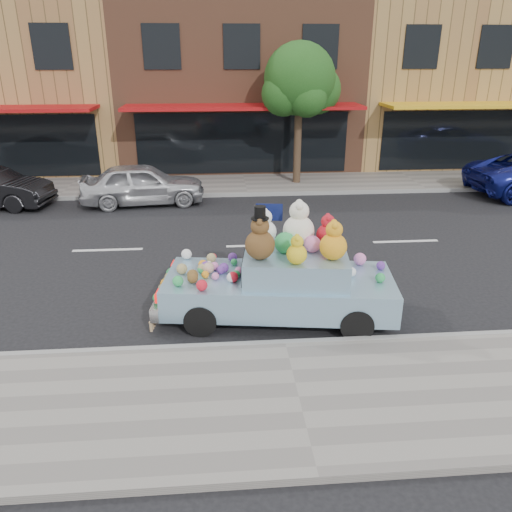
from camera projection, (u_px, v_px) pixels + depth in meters
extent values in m
plane|color=black|center=(260.00, 246.00, 13.33)|extent=(120.00, 120.00, 0.00)
cube|color=gray|center=(299.00, 400.00, 7.31)|extent=(60.00, 3.00, 0.12)
cube|color=gray|center=(245.00, 184.00, 19.31)|extent=(60.00, 3.00, 0.12)
cube|color=gray|center=(285.00, 344.00, 8.69)|extent=(60.00, 0.12, 0.13)
cube|color=gray|center=(248.00, 194.00, 17.92)|extent=(60.00, 0.12, 0.13)
cube|color=#A07943|center=(15.00, 84.00, 22.34)|extent=(10.00, 8.00, 7.00)
cube|color=black|center=(51.00, 47.00, 18.29)|extent=(1.40, 0.06, 1.60)
cube|color=brown|center=(237.00, 83.00, 23.09)|extent=(10.00, 8.00, 7.00)
cube|color=black|center=(243.00, 143.00, 20.17)|extent=(8.50, 0.06, 2.40)
cube|color=#A40F11|center=(244.00, 107.00, 18.79)|extent=(9.00, 1.80, 0.12)
cube|color=black|center=(162.00, 47.00, 18.59)|extent=(1.40, 0.06, 1.60)
cube|color=black|center=(242.00, 47.00, 18.81)|extent=(1.40, 0.06, 1.60)
cube|color=black|center=(320.00, 47.00, 19.03)|extent=(1.40, 0.06, 1.60)
cube|color=#A07943|center=(446.00, 82.00, 23.83)|extent=(10.00, 8.00, 7.00)
cube|color=black|center=(480.00, 140.00, 20.91)|extent=(8.50, 0.06, 2.40)
cube|color=yellow|center=(498.00, 105.00, 19.53)|extent=(9.00, 1.80, 0.12)
cube|color=black|center=(422.00, 47.00, 19.33)|extent=(1.40, 0.06, 1.60)
cube|color=black|center=(496.00, 47.00, 19.55)|extent=(1.40, 0.06, 1.60)
cylinder|color=#38281C|center=(298.00, 144.00, 18.88)|extent=(0.28, 0.28, 3.20)
sphere|color=#184413|center=(300.00, 79.00, 18.00)|extent=(2.60, 2.60, 2.60)
sphere|color=#184413|center=(317.00, 90.00, 18.48)|extent=(1.80, 1.80, 1.80)
sphere|color=#184413|center=(284.00, 94.00, 17.96)|extent=(1.60, 1.60, 1.60)
sphere|color=#184413|center=(307.00, 97.00, 17.69)|extent=(1.40, 1.40, 1.40)
sphere|color=#184413|center=(289.00, 86.00, 18.64)|extent=(1.60, 1.60, 1.60)
imported|color=silver|center=(143.00, 184.00, 16.76)|extent=(4.23, 2.06, 1.39)
cylinder|color=black|center=(357.00, 324.00, 8.86)|extent=(0.62, 0.28, 0.60)
cylinder|color=black|center=(347.00, 287.00, 10.30)|extent=(0.62, 0.28, 0.60)
cylinder|color=black|center=(201.00, 320.00, 9.00)|extent=(0.62, 0.28, 0.60)
cylinder|color=black|center=(212.00, 283.00, 10.45)|extent=(0.62, 0.28, 0.60)
cube|color=#83ABC4|center=(279.00, 291.00, 9.56)|extent=(4.49, 2.27, 0.60)
cube|color=#83ABC4|center=(295.00, 265.00, 9.34)|extent=(2.09, 1.74, 0.50)
cube|color=silver|center=(165.00, 295.00, 9.73)|extent=(0.40, 1.79, 0.26)
cube|color=red|center=(158.00, 296.00, 8.98)|extent=(0.10, 0.29, 0.16)
cube|color=red|center=(174.00, 266.00, 10.24)|extent=(0.10, 0.29, 0.16)
cube|color=black|center=(245.00, 264.00, 9.39)|extent=(0.22, 1.29, 0.40)
sphere|color=#503317|center=(260.00, 245.00, 8.85)|extent=(0.54, 0.54, 0.54)
sphere|color=#503317|center=(260.00, 226.00, 8.72)|extent=(0.33, 0.33, 0.33)
sphere|color=#503317|center=(261.00, 222.00, 8.57)|extent=(0.13, 0.13, 0.13)
sphere|color=#503317|center=(259.00, 218.00, 8.79)|extent=(0.13, 0.13, 0.13)
cylinder|color=black|center=(260.00, 218.00, 8.67)|extent=(0.32, 0.32, 0.02)
cylinder|color=black|center=(260.00, 212.00, 8.63)|extent=(0.20, 0.20, 0.22)
sphere|color=#F6EEC4|center=(299.00, 231.00, 9.45)|extent=(0.60, 0.60, 0.60)
sphere|color=#F6EEC4|center=(299.00, 211.00, 9.30)|extent=(0.37, 0.37, 0.37)
sphere|color=#F6EEC4|center=(301.00, 207.00, 9.14)|extent=(0.14, 0.14, 0.14)
sphere|color=#F6EEC4|center=(298.00, 203.00, 9.38)|extent=(0.14, 0.14, 0.14)
sphere|color=orange|center=(333.00, 246.00, 8.84)|extent=(0.49, 0.49, 0.49)
sphere|color=orange|center=(334.00, 230.00, 8.72)|extent=(0.30, 0.30, 0.30)
sphere|color=orange|center=(336.00, 226.00, 8.59)|extent=(0.12, 0.12, 0.12)
sphere|color=orange|center=(333.00, 222.00, 8.78)|extent=(0.12, 0.12, 0.12)
sphere|color=#AC121E|center=(327.00, 235.00, 9.50)|extent=(0.42, 0.42, 0.42)
sphere|color=#AC121E|center=(328.00, 221.00, 9.40)|extent=(0.26, 0.26, 0.26)
sphere|color=#AC121E|center=(329.00, 219.00, 9.28)|extent=(0.10, 0.10, 0.10)
sphere|color=#AC121E|center=(327.00, 216.00, 9.45)|extent=(0.10, 0.10, 0.10)
sphere|color=white|center=(265.00, 232.00, 9.60)|extent=(0.46, 0.46, 0.46)
sphere|color=white|center=(265.00, 217.00, 9.49)|extent=(0.29, 0.29, 0.29)
sphere|color=white|center=(265.00, 214.00, 9.36)|extent=(0.11, 0.11, 0.11)
sphere|color=white|center=(264.00, 211.00, 9.55)|extent=(0.11, 0.11, 0.11)
sphere|color=gold|center=(297.00, 254.00, 8.67)|extent=(0.36, 0.36, 0.36)
sphere|color=gold|center=(297.00, 242.00, 8.58)|extent=(0.22, 0.22, 0.22)
sphere|color=gold|center=(298.00, 239.00, 8.48)|extent=(0.09, 0.09, 0.09)
sphere|color=gold|center=(297.00, 236.00, 8.62)|extent=(0.09, 0.09, 0.09)
sphere|color=green|center=(285.00, 243.00, 9.19)|extent=(0.40, 0.40, 0.40)
sphere|color=#CB659F|center=(312.00, 244.00, 9.22)|extent=(0.32, 0.32, 0.32)
sphere|color=orange|center=(203.00, 265.00, 9.74)|extent=(0.19, 0.19, 0.19)
sphere|color=green|center=(178.00, 281.00, 9.02)|extent=(0.20, 0.20, 0.20)
sphere|color=brown|center=(193.00, 275.00, 9.26)|extent=(0.21, 0.21, 0.21)
sphere|color=green|center=(201.00, 269.00, 9.57)|extent=(0.15, 0.15, 0.15)
sphere|color=#CB659F|center=(215.00, 266.00, 9.70)|extent=(0.16, 0.16, 0.16)
sphere|color=#928250|center=(222.00, 269.00, 9.60)|extent=(0.15, 0.15, 0.15)
sphere|color=green|center=(236.00, 274.00, 9.35)|extent=(0.15, 0.15, 0.15)
sphere|color=green|center=(234.00, 262.00, 9.93)|extent=(0.13, 0.13, 0.13)
sphere|color=red|center=(213.00, 257.00, 10.17)|extent=(0.14, 0.14, 0.14)
sphere|color=brown|center=(193.00, 278.00, 9.15)|extent=(0.20, 0.20, 0.20)
sphere|color=red|center=(202.00, 285.00, 8.85)|extent=(0.20, 0.20, 0.20)
sphere|color=red|center=(233.00, 277.00, 9.18)|extent=(0.20, 0.20, 0.20)
sphere|color=orange|center=(205.00, 275.00, 9.35)|extent=(0.14, 0.14, 0.14)
sphere|color=#928250|center=(211.00, 258.00, 10.04)|extent=(0.19, 0.19, 0.19)
sphere|color=#592B84|center=(224.00, 268.00, 9.59)|extent=(0.19, 0.19, 0.19)
sphere|color=#592B84|center=(221.00, 270.00, 9.53)|extent=(0.17, 0.17, 0.17)
sphere|color=#CB659F|center=(239.00, 271.00, 9.47)|extent=(0.17, 0.17, 0.17)
sphere|color=#CB659F|center=(215.00, 276.00, 9.28)|extent=(0.14, 0.14, 0.14)
sphere|color=#592B84|center=(233.00, 257.00, 10.09)|extent=(0.18, 0.18, 0.18)
sphere|color=white|center=(186.00, 254.00, 10.21)|extent=(0.21, 0.21, 0.21)
sphere|color=#928250|center=(182.00, 269.00, 9.52)|extent=(0.21, 0.21, 0.21)
sphere|color=beige|center=(209.00, 264.00, 9.83)|extent=(0.13, 0.13, 0.13)
sphere|color=white|center=(232.00, 277.00, 9.18)|extent=(0.19, 0.19, 0.19)
sphere|color=#592B84|center=(206.00, 266.00, 9.63)|extent=(0.21, 0.21, 0.21)
sphere|color=#928250|center=(202.00, 268.00, 9.58)|extent=(0.18, 0.18, 0.18)
sphere|color=#D8A88C|center=(209.00, 268.00, 9.52)|extent=(0.22, 0.22, 0.22)
sphere|color=#928250|center=(167.00, 281.00, 9.83)|extent=(0.16, 0.16, 0.16)
sphere|color=brown|center=(159.00, 296.00, 9.25)|extent=(0.13, 0.13, 0.13)
sphere|color=#928250|center=(169.00, 277.00, 10.01)|extent=(0.16, 0.16, 0.16)
sphere|color=red|center=(158.00, 297.00, 9.19)|extent=(0.16, 0.16, 0.16)
sphere|color=green|center=(157.00, 298.00, 9.13)|extent=(0.18, 0.18, 0.18)
sphere|color=#928250|center=(163.00, 288.00, 9.51)|extent=(0.17, 0.17, 0.17)
sphere|color=green|center=(171.00, 272.00, 10.22)|extent=(0.17, 0.17, 0.17)
sphere|color=orange|center=(165.00, 283.00, 9.70)|extent=(0.18, 0.18, 0.18)
sphere|color=green|center=(170.00, 273.00, 10.16)|extent=(0.18, 0.18, 0.18)
sphere|color=#592B84|center=(381.00, 266.00, 9.71)|extent=(0.17, 0.17, 0.17)
sphere|color=white|center=(351.00, 272.00, 9.42)|extent=(0.18, 0.18, 0.18)
sphere|color=green|center=(380.00, 278.00, 9.17)|extent=(0.18, 0.18, 0.18)
sphere|color=#CB659F|center=(360.00, 259.00, 9.92)|extent=(0.25, 0.25, 0.25)
cylinder|color=#997A54|center=(151.00, 327.00, 9.04)|extent=(0.06, 0.06, 0.17)
sphere|color=#997A54|center=(151.00, 323.00, 9.00)|extent=(0.07, 0.07, 0.07)
cylinder|color=#997A54|center=(152.00, 325.00, 9.12)|extent=(0.06, 0.06, 0.17)
sphere|color=#997A54|center=(152.00, 320.00, 9.08)|extent=(0.07, 0.07, 0.07)
cylinder|color=#997A54|center=(154.00, 322.00, 9.20)|extent=(0.06, 0.06, 0.17)
sphere|color=#997A54|center=(153.00, 318.00, 9.17)|extent=(0.07, 0.07, 0.07)
cylinder|color=#997A54|center=(155.00, 320.00, 9.29)|extent=(0.06, 0.06, 0.17)
sphere|color=#997A54|center=(154.00, 315.00, 9.25)|extent=(0.07, 0.07, 0.07)
cylinder|color=#997A54|center=(156.00, 318.00, 9.37)|extent=(0.06, 0.06, 0.17)
sphere|color=#997A54|center=(155.00, 313.00, 9.33)|extent=(0.07, 0.07, 0.07)
cylinder|color=#997A54|center=(157.00, 315.00, 9.45)|extent=(0.06, 0.06, 0.17)
sphere|color=#997A54|center=(157.00, 311.00, 9.42)|extent=(0.07, 0.07, 0.07)
cylinder|color=#997A54|center=(158.00, 313.00, 9.53)|extent=(0.06, 0.06, 0.17)
sphere|color=#997A54|center=(158.00, 309.00, 9.50)|extent=(0.07, 0.07, 0.07)
cylinder|color=#997A54|center=(159.00, 311.00, 9.62)|extent=(0.06, 0.06, 0.17)
sphere|color=#997A54|center=(159.00, 306.00, 9.58)|extent=(0.07, 0.07, 0.07)
cylinder|color=#997A54|center=(160.00, 309.00, 9.70)|extent=(0.06, 0.06, 0.17)
sphere|color=#997A54|center=(160.00, 304.00, 9.66)|extent=(0.07, 0.07, 0.07)
cylinder|color=#997A54|center=(161.00, 306.00, 9.78)|extent=(0.06, 0.06, 0.17)
sphere|color=#997A54|center=(161.00, 302.00, 9.75)|extent=(0.07, 0.07, 0.07)
cylinder|color=#997A54|center=(162.00, 304.00, 9.86)|extent=(0.06, 0.06, 0.17)
sphere|color=#997A54|center=(162.00, 300.00, 9.83)|extent=(0.07, 0.07, 0.07)
cylinder|color=#997A54|center=(163.00, 302.00, 9.95)|extent=(0.06, 0.06, 0.17)
sphere|color=#997A54|center=(163.00, 298.00, 9.91)|extent=(0.07, 0.07, 0.07)
cylinder|color=#997A54|center=(164.00, 300.00, 10.03)|extent=(0.06, 0.06, 0.17)
sphere|color=#997A54|center=(164.00, 296.00, 9.99)|extent=(0.07, 0.07, 0.07)
cylinder|color=#997A54|center=(165.00, 298.00, 10.11)|extent=(0.06, 0.06, 0.17)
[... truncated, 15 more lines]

